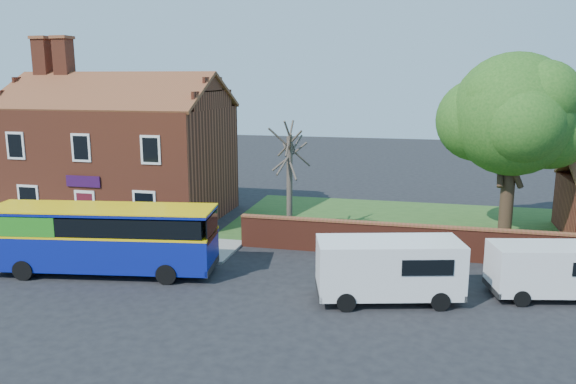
% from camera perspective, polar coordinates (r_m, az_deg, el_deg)
% --- Properties ---
extents(ground, '(120.00, 120.00, 0.00)m').
position_cam_1_polar(ground, '(22.87, -15.01, -9.93)').
color(ground, black).
rests_on(ground, ground).
extents(pavement, '(18.00, 3.50, 0.12)m').
position_cam_1_polar(pavement, '(31.05, -21.45, -4.52)').
color(pavement, gray).
rests_on(pavement, ground).
extents(kerb, '(18.00, 0.15, 0.14)m').
position_cam_1_polar(kerb, '(29.69, -23.37, -5.37)').
color(kerb, slate).
rests_on(kerb, ground).
extents(grass_strip, '(26.00, 12.00, 0.04)m').
position_cam_1_polar(grass_strip, '(32.78, 17.45, -3.49)').
color(grass_strip, '#426B28').
rests_on(grass_strip, ground).
extents(shop_building, '(12.30, 8.13, 10.50)m').
position_cam_1_polar(shop_building, '(35.14, -16.59, 3.19)').
color(shop_building, brown).
rests_on(shop_building, ground).
extents(boundary_wall, '(22.00, 0.38, 1.60)m').
position_cam_1_polar(boundary_wall, '(26.81, 18.40, -5.11)').
color(boundary_wall, maroon).
rests_on(boundary_wall, ground).
extents(bus, '(9.72, 3.80, 2.89)m').
position_cam_1_polar(bus, '(25.20, -18.91, -4.23)').
color(bus, navy).
rests_on(bus, ground).
extents(van_near, '(5.66, 3.38, 2.33)m').
position_cam_1_polar(van_near, '(21.37, 10.23, -7.52)').
color(van_near, white).
rests_on(van_near, ground).
extents(van_far, '(4.98, 2.83, 2.06)m').
position_cam_1_polar(van_far, '(23.60, 25.46, -7.04)').
color(van_far, white).
rests_on(van_far, ground).
extents(large_tree, '(7.79, 6.16, 9.50)m').
position_cam_1_polar(large_tree, '(30.68, 22.01, 6.97)').
color(large_tree, black).
rests_on(large_tree, ground).
extents(bare_tree, '(2.17, 2.59, 5.80)m').
position_cam_1_polar(bare_tree, '(28.89, 0.16, 1.08)').
color(bare_tree, '#4C4238').
rests_on(bare_tree, ground).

